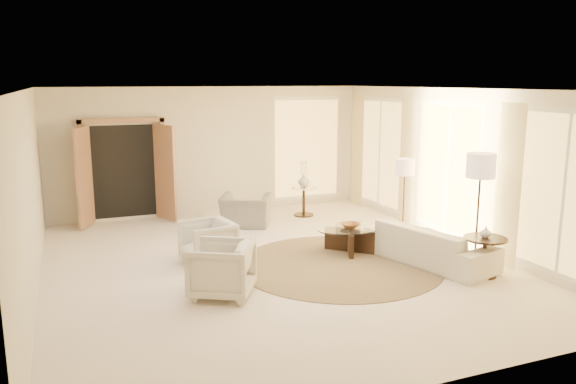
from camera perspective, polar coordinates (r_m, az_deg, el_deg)
name	(u,v)px	position (r m, az deg, el deg)	size (l,w,h in m)	color
room	(274,180)	(8.81, -1.45, 1.24)	(7.04, 8.04, 2.83)	#F2DFCC
windows_right	(450,169)	(10.58, 16.17, 2.23)	(0.10, 6.40, 2.40)	#F2C261
window_back_corner	(307,149)	(13.29, 1.95, 4.44)	(1.70, 0.10, 2.40)	#F2C261
curtains_right	(419,165)	(11.27, 13.16, 2.66)	(0.06, 5.20, 2.60)	beige
french_doors	(124,172)	(12.15, -16.28, 1.99)	(1.95, 0.66, 2.16)	#AC7955
area_rug	(339,264)	(9.20, 5.22, -7.32)	(3.33, 3.33, 0.01)	#453320
sofa	(430,244)	(9.44, 14.20, -5.16)	(2.18, 0.85, 0.64)	beige
armchair_left	(208,240)	(9.19, -8.15, -4.89)	(0.76, 0.71, 0.78)	beige
armchair_right	(222,267)	(7.83, -6.77, -7.53)	(0.81, 0.76, 0.84)	beige
accent_chair	(246,205)	(11.46, -4.32, -1.38)	(0.98, 0.63, 0.85)	gray
coffee_table	(350,237)	(9.80, 6.31, -4.52)	(1.40, 1.40, 0.44)	black
end_table	(484,250)	(9.03, 19.33, -5.56)	(0.64, 0.64, 0.61)	black
side_table	(304,198)	(12.31, 1.61, -0.62)	(0.56, 0.56, 0.65)	black
floor_lamp_near	(405,170)	(10.78, 11.80, 2.15)	(0.36, 0.36, 1.49)	black
floor_lamp_far	(481,171)	(9.11, 18.98, 2.03)	(0.45, 0.45, 1.84)	black
bowl	(350,225)	(9.75, 6.33, -3.37)	(0.32, 0.32, 0.08)	brown
end_vase	(486,232)	(8.95, 19.44, -3.88)	(0.17, 0.17, 0.17)	silver
side_vase	(304,181)	(12.24, 1.62, 1.17)	(0.26, 0.26, 0.27)	silver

